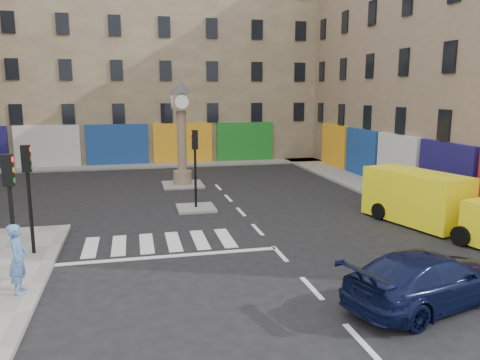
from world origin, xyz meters
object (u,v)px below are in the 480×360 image
object	(u,v)px
traffic_light_left_near	(10,197)
pedestrian_blue	(18,259)
traffic_light_left_far	(28,182)
clock_pillar	(181,127)
traffic_light_island	(195,156)
yellow_van	(427,201)
navy_sedan	(429,278)

from	to	relation	value
traffic_light_left_near	pedestrian_blue	xyz separation A→B (m)	(0.30, -0.99, -1.50)
traffic_light_left_far	clock_pillar	world-z (taller)	clock_pillar
traffic_light_left_far	traffic_light_island	distance (m)	8.30
traffic_light_left_near	clock_pillar	world-z (taller)	clock_pillar
traffic_light_island	yellow_van	bearing A→B (deg)	-29.61
traffic_light_left_near	pedestrian_blue	size ratio (longest dim) A/B	1.91
navy_sedan	yellow_van	bearing A→B (deg)	-50.66
clock_pillar	yellow_van	distance (m)	14.52
yellow_van	clock_pillar	bearing A→B (deg)	113.93
traffic_light_left_near	navy_sedan	size ratio (longest dim) A/B	0.73
traffic_light_island	pedestrian_blue	distance (m)	10.74
clock_pillar	traffic_light_left_far	bearing A→B (deg)	-118.94
clock_pillar	traffic_light_island	bearing A→B (deg)	-90.00
clock_pillar	navy_sedan	world-z (taller)	clock_pillar
clock_pillar	yellow_van	bearing A→B (deg)	-50.96
traffic_light_left_near	clock_pillar	size ratio (longest dim) A/B	0.61
traffic_light_island	clock_pillar	size ratio (longest dim) A/B	0.61
traffic_light_left_near	navy_sedan	world-z (taller)	traffic_light_left_near
pedestrian_blue	traffic_light_left_near	bearing A→B (deg)	19.39
traffic_light_left_far	yellow_van	distance (m)	15.39
clock_pillar	navy_sedan	bearing A→B (deg)	-75.40
traffic_light_left_far	navy_sedan	bearing A→B (deg)	-29.90
traffic_light_island	pedestrian_blue	size ratio (longest dim) A/B	1.91
pedestrian_blue	yellow_van	bearing A→B (deg)	-73.75
traffic_light_left_near	traffic_light_left_far	distance (m)	2.40
clock_pillar	pedestrian_blue	xyz separation A→B (m)	(-6.00, -14.79, -2.43)
traffic_light_island	yellow_van	world-z (taller)	traffic_light_island
traffic_light_island	yellow_van	distance (m)	10.48
traffic_light_left_near	pedestrian_blue	distance (m)	1.82
traffic_light_left_near	yellow_van	distance (m)	15.62
clock_pillar	pedestrian_blue	distance (m)	16.14
traffic_light_left_far	navy_sedan	xyz separation A→B (m)	(10.90, -6.27, -1.89)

